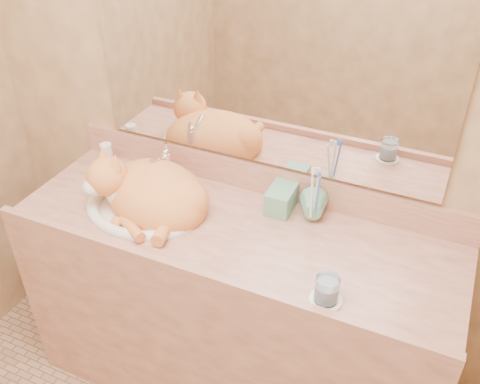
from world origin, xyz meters
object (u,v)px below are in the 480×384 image
at_px(sink_basin, 143,193).
at_px(cat, 148,191).
at_px(toothbrush_cup, 313,214).
at_px(water_glass, 327,289).
at_px(soap_dispenser, 275,196).
at_px(vanity_counter, 233,313).

distance_m(sink_basin, cat, 0.02).
distance_m(toothbrush_cup, water_glass, 0.37).
bearing_deg(toothbrush_cup, soap_dispenser, -170.82).
bearing_deg(vanity_counter, toothbrush_cup, 29.77).
bearing_deg(toothbrush_cup, sink_basin, -164.82).
distance_m(sink_basin, toothbrush_cup, 0.62).
relative_size(cat, water_glass, 5.06).
xyz_separation_m(cat, soap_dispenser, (0.45, 0.12, 0.03)).
height_order(vanity_counter, sink_basin, sink_basin).
xyz_separation_m(vanity_counter, sink_basin, (-0.35, -0.02, 0.49)).
bearing_deg(water_glass, cat, 165.31).
bearing_deg(soap_dispenser, cat, -165.35).
bearing_deg(cat, soap_dispenser, 33.60).
bearing_deg(soap_dispenser, water_glass, -47.93).
distance_m(sink_basin, water_glass, 0.77).
height_order(cat, water_glass, cat).
distance_m(sink_basin, soap_dispenser, 0.48).
distance_m(vanity_counter, soap_dispenser, 0.55).
bearing_deg(cat, toothbrush_cup, 32.27).
xyz_separation_m(cat, water_glass, (0.74, -0.19, -0.02)).
bearing_deg(cat, sink_basin, -102.14).
relative_size(vanity_counter, water_glass, 18.72).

